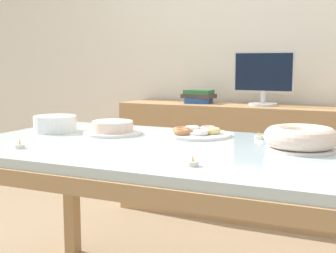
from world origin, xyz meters
name	(u,v)px	position (x,y,z in m)	size (l,w,h in m)	color
wall_back	(265,39)	(0.00, 1.83, 1.30)	(8.00, 0.10, 2.60)	silver
dining_table	(160,165)	(0.00, 0.00, 0.69)	(1.70, 1.01, 0.78)	silver
sideboard	(252,162)	(0.00, 1.53, 0.41)	(1.95, 0.44, 0.82)	tan
computer_monitor	(263,79)	(0.07, 1.53, 1.01)	(0.42, 0.20, 0.38)	silver
book_stack	(199,97)	(-0.41, 1.53, 0.87)	(0.24, 0.19, 0.10)	#23478C
cake_chocolate_round	(113,128)	(-0.33, 0.17, 0.81)	(0.28, 0.28, 0.06)	white
cake_golden_bundt	(301,138)	(0.56, 0.12, 0.83)	(0.28, 0.28, 0.09)	white
pastry_platter	(197,133)	(0.06, 0.28, 0.79)	(0.32, 0.32, 0.04)	white
plate_stack	(55,124)	(-0.63, 0.11, 0.82)	(0.21, 0.21, 0.08)	white
tealight_left_edge	(193,163)	(0.28, -0.32, 0.79)	(0.04, 0.04, 0.04)	silver
tealight_right_edge	(64,123)	(-0.75, 0.34, 0.79)	(0.04, 0.04, 0.04)	silver
tealight_centre	(20,146)	(-0.47, -0.31, 0.79)	(0.04, 0.04, 0.04)	silver
tealight_near_cakes	(259,137)	(0.34, 0.31, 0.79)	(0.04, 0.04, 0.04)	silver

